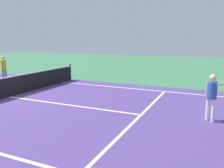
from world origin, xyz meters
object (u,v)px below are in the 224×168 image
at_px(net, 9,87).
at_px(player_far, 3,66).
at_px(player_near, 212,93).
at_px(tennis_ball_mid_court, 99,105).

height_order(net, player_far, player_far).
distance_m(player_near, tennis_ball_mid_court, 4.29).
height_order(player_near, player_far, player_far).
distance_m(net, tennis_ball_mid_court, 4.52).
bearing_deg(net, player_near, -87.62).
bearing_deg(player_far, tennis_ball_mid_court, -106.58).
bearing_deg(net, player_far, 51.48).
bearing_deg(player_far, net, -128.52).
relative_size(net, tennis_ball_mid_court, 153.50).
relative_size(player_far, tennis_ball_mid_court, 24.80).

